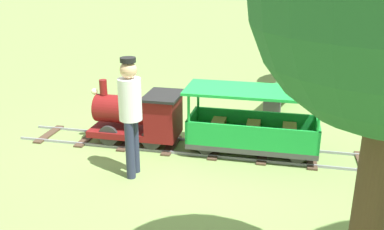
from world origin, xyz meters
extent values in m
plane|color=#75934C|center=(0.00, 0.00, 0.00)|extent=(60.00, 60.00, 0.00)
cube|color=gray|center=(-0.26, 0.32, 0.02)|extent=(0.03, 5.70, 0.04)
cube|color=gray|center=(0.26, 0.32, 0.02)|extent=(0.03, 5.70, 0.04)
cube|color=#4C3828|center=(0.00, -2.17, 0.01)|extent=(0.76, 0.14, 0.03)
cube|color=#4C3828|center=(0.00, -1.46, 0.01)|extent=(0.76, 0.14, 0.03)
cube|color=#4C3828|center=(0.00, -0.75, 0.01)|extent=(0.76, 0.14, 0.03)
cube|color=#4C3828|center=(0.00, -0.04, 0.01)|extent=(0.76, 0.14, 0.03)
cube|color=#4C3828|center=(0.00, 0.68, 0.01)|extent=(0.76, 0.14, 0.03)
cube|color=#4C3828|center=(0.00, 1.39, 0.01)|extent=(0.76, 0.14, 0.03)
cube|color=#4C3828|center=(0.00, 2.10, 0.01)|extent=(0.76, 0.14, 0.03)
cube|color=#4C3828|center=(0.00, 2.81, 0.01)|extent=(0.76, 0.14, 0.03)
cube|color=maroon|center=(0.00, 1.27, 0.21)|extent=(0.64, 1.40, 0.10)
cylinder|color=maroon|center=(0.00, 1.47, 0.56)|extent=(0.44, 0.85, 0.44)
cylinder|color=#B7932D|center=(0.00, 1.90, 0.56)|extent=(0.37, 0.02, 0.37)
cylinder|color=maroon|center=(0.00, 1.77, 0.90)|extent=(0.12, 0.12, 0.24)
sphere|color=#B7932D|center=(0.00, 1.42, 0.83)|extent=(0.16, 0.16, 0.16)
cube|color=maroon|center=(0.00, 0.80, 0.54)|extent=(0.64, 0.45, 0.55)
cube|color=black|center=(0.00, 0.80, 0.83)|extent=(0.72, 0.53, 0.04)
sphere|color=#F2EAB2|center=(0.00, 1.93, 0.82)|extent=(0.10, 0.10, 0.10)
cylinder|color=#2D2D2D|center=(-0.26, 1.62, 0.20)|extent=(0.05, 0.32, 0.32)
cylinder|color=#2D2D2D|center=(0.26, 1.62, 0.20)|extent=(0.05, 0.32, 0.32)
cylinder|color=#2D2D2D|center=(-0.26, 0.92, 0.20)|extent=(0.05, 0.32, 0.32)
cylinder|color=#2D2D2D|center=(0.26, 0.92, 0.20)|extent=(0.05, 0.32, 0.32)
cube|color=#3F3F3F|center=(0.00, -0.58, 0.18)|extent=(0.72, 1.90, 0.08)
cube|color=green|center=(-0.34, -0.58, 0.40)|extent=(0.04, 1.90, 0.35)
cube|color=green|center=(0.34, -0.58, 0.40)|extent=(0.04, 1.90, 0.35)
cube|color=green|center=(0.00, 0.35, 0.40)|extent=(0.72, 0.04, 0.35)
cube|color=green|center=(0.00, -1.51, 0.40)|extent=(0.72, 0.04, 0.35)
cylinder|color=green|center=(-0.33, 0.32, 0.59)|extent=(0.04, 0.04, 0.75)
cylinder|color=green|center=(0.33, 0.32, 0.59)|extent=(0.04, 0.04, 0.75)
cylinder|color=green|center=(-0.33, -1.48, 0.59)|extent=(0.04, 0.04, 0.75)
cylinder|color=green|center=(0.33, -1.48, 0.59)|extent=(0.04, 0.04, 0.75)
cube|color=green|center=(0.00, -0.58, 0.99)|extent=(0.82, 2.00, 0.04)
cube|color=olive|center=(0.00, -1.11, 0.34)|extent=(0.56, 0.20, 0.24)
cube|color=olive|center=(0.00, -0.58, 0.34)|extent=(0.56, 0.20, 0.24)
cube|color=olive|center=(0.00, -0.05, 0.34)|extent=(0.56, 0.20, 0.24)
cylinder|color=#262626|center=(-0.26, 0.09, 0.16)|extent=(0.04, 0.24, 0.24)
cylinder|color=#262626|center=(0.26, 0.09, 0.16)|extent=(0.04, 0.24, 0.24)
cylinder|color=#262626|center=(-0.26, -1.24, 0.16)|extent=(0.04, 0.24, 0.24)
cylinder|color=#262626|center=(0.26, -1.24, 0.16)|extent=(0.04, 0.24, 0.24)
cylinder|color=#282D47|center=(-1.12, 0.93, 0.40)|extent=(0.12, 0.12, 0.80)
cylinder|color=#282D47|center=(-0.94, 0.93, 0.40)|extent=(0.12, 0.12, 0.80)
cylinder|color=white|center=(-1.03, 0.93, 1.08)|extent=(0.30, 0.30, 0.55)
sphere|color=tan|center=(-1.03, 0.93, 1.46)|extent=(0.22, 0.22, 0.22)
cylinder|color=black|center=(-1.03, 0.93, 1.59)|extent=(0.20, 0.20, 0.06)
cube|color=#2D6B33|center=(2.29, -0.94, 0.42)|extent=(1.36, 0.71, 0.06)
cube|color=#2D6B33|center=(2.24, -1.12, 0.62)|extent=(1.27, 0.37, 0.40)
cube|color=#333333|center=(1.74, -0.80, 0.21)|extent=(0.16, 0.33, 0.42)
cube|color=#333333|center=(2.84, -1.09, 0.21)|extent=(0.16, 0.33, 0.42)
cylinder|color=brown|center=(3.69, -2.88, 0.81)|extent=(0.23, 0.23, 1.62)
camera|label=1|loc=(-5.89, -0.98, 2.69)|focal=39.47mm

